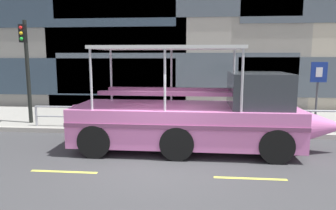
{
  "coord_description": "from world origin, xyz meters",
  "views": [
    {
      "loc": [
        1.08,
        -8.58,
        3.01
      ],
      "look_at": [
        0.03,
        2.31,
        1.3
      ],
      "focal_mm": 33.58,
      "sensor_mm": 36.0,
      "label": 1
    }
  ],
  "objects_px": {
    "duck_tour_boat": "(200,117)",
    "pedestrian_near_bow": "(288,101)",
    "parking_sign": "(318,84)",
    "traffic_light_pole": "(26,62)"
  },
  "relations": [
    {
      "from": "duck_tour_boat",
      "to": "pedestrian_near_bow",
      "type": "xyz_separation_m",
      "value": [
        3.61,
        3.33,
        0.11
      ]
    },
    {
      "from": "parking_sign",
      "to": "pedestrian_near_bow",
      "type": "bearing_deg",
      "value": 133.72
    },
    {
      "from": "traffic_light_pole",
      "to": "parking_sign",
      "type": "xyz_separation_m",
      "value": [
        11.66,
        -0.15,
        -0.82
      ]
    },
    {
      "from": "traffic_light_pole",
      "to": "parking_sign",
      "type": "relative_size",
      "value": 1.64
    },
    {
      "from": "parking_sign",
      "to": "duck_tour_boat",
      "type": "height_order",
      "value": "duck_tour_boat"
    },
    {
      "from": "parking_sign",
      "to": "traffic_light_pole",
      "type": "bearing_deg",
      "value": 179.25
    },
    {
      "from": "pedestrian_near_bow",
      "to": "duck_tour_boat",
      "type": "bearing_deg",
      "value": -137.31
    },
    {
      "from": "duck_tour_boat",
      "to": "pedestrian_near_bow",
      "type": "relative_size",
      "value": 5.25
    },
    {
      "from": "traffic_light_pole",
      "to": "duck_tour_boat",
      "type": "bearing_deg",
      "value": -19.92
    },
    {
      "from": "parking_sign",
      "to": "pedestrian_near_bow",
      "type": "height_order",
      "value": "parking_sign"
    }
  ]
}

